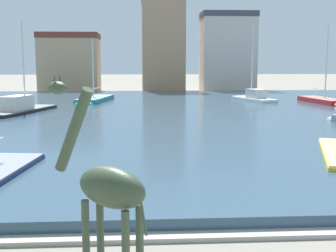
{
  "coord_description": "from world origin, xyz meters",
  "views": [
    {
      "loc": [
        -2.39,
        -0.8,
        4.33
      ],
      "look_at": [
        -1.44,
        13.87,
        2.2
      ],
      "focal_mm": 47.76,
      "sensor_mm": 36.0,
      "label": 1
    }
  ],
  "objects_px": {
    "giraffe_statue": "(106,191)",
    "sailboat_black": "(25,110)",
    "sailboat_white": "(251,99)",
    "sailboat_red": "(326,103)",
    "sailboat_teal": "(93,102)"
  },
  "relations": [
    {
      "from": "giraffe_statue",
      "to": "sailboat_black",
      "type": "bearing_deg",
      "value": 106.78
    },
    {
      "from": "sailboat_white",
      "to": "sailboat_black",
      "type": "distance_m",
      "value": 22.18
    },
    {
      "from": "giraffe_statue",
      "to": "sailboat_red",
      "type": "relative_size",
      "value": 0.54
    },
    {
      "from": "giraffe_statue",
      "to": "sailboat_black",
      "type": "relative_size",
      "value": 0.45
    },
    {
      "from": "sailboat_teal",
      "to": "sailboat_red",
      "type": "bearing_deg",
      "value": -8.55
    },
    {
      "from": "giraffe_statue",
      "to": "sailboat_white",
      "type": "bearing_deg",
      "value": 72.07
    },
    {
      "from": "sailboat_teal",
      "to": "sailboat_red",
      "type": "height_order",
      "value": "sailboat_red"
    },
    {
      "from": "sailboat_black",
      "to": "sailboat_red",
      "type": "bearing_deg",
      "value": 11.15
    },
    {
      "from": "sailboat_white",
      "to": "sailboat_teal",
      "type": "bearing_deg",
      "value": -177.95
    },
    {
      "from": "giraffe_statue",
      "to": "sailboat_red",
      "type": "distance_m",
      "value": 37.52
    },
    {
      "from": "giraffe_statue",
      "to": "sailboat_red",
      "type": "height_order",
      "value": "sailboat_red"
    },
    {
      "from": "giraffe_statue",
      "to": "sailboat_white",
      "type": "height_order",
      "value": "sailboat_white"
    },
    {
      "from": "sailboat_teal",
      "to": "sailboat_white",
      "type": "relative_size",
      "value": 1.04
    },
    {
      "from": "sailboat_red",
      "to": "giraffe_statue",
      "type": "bearing_deg",
      "value": -118.63
    },
    {
      "from": "giraffe_statue",
      "to": "sailboat_black",
      "type": "distance_m",
      "value": 28.99
    }
  ]
}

